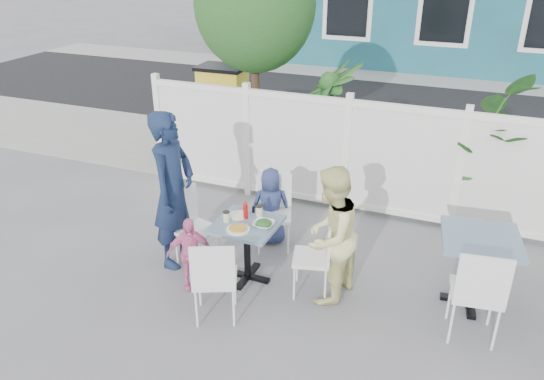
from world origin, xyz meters
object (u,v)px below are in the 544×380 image
(man, at_px, (173,190))
(utility_cabinet, at_px, (224,110))
(woman, at_px, (330,236))
(boy, at_px, (271,206))
(spare_table, at_px, (479,252))
(chair_right, at_px, (319,251))
(chair_near, at_px, (214,275))
(chair_back, at_px, (274,206))
(toddler, at_px, (190,253))
(chair_left, at_px, (191,222))
(main_table, at_px, (247,236))

(man, bearing_deg, utility_cabinet, 15.53)
(woman, height_order, boy, woman)
(spare_table, height_order, chair_right, chair_right)
(woman, bearing_deg, chair_right, -94.52)
(chair_near, xyz_separation_m, woman, (0.92, 0.79, 0.20))
(spare_table, relative_size, man, 0.46)
(spare_table, xyz_separation_m, boy, (-2.41, 0.40, -0.13))
(chair_back, relative_size, boy, 0.93)
(utility_cabinet, xyz_separation_m, spare_table, (4.39, -3.14, -0.09))
(chair_near, bearing_deg, utility_cabinet, 91.71)
(spare_table, distance_m, woman, 1.50)
(spare_table, distance_m, chair_back, 2.37)
(chair_near, height_order, toddler, chair_near)
(chair_left, height_order, toddler, chair_left)
(utility_cabinet, relative_size, woman, 0.96)
(spare_table, distance_m, boy, 2.45)
(chair_near, distance_m, toddler, 0.67)
(man, distance_m, toddler, 0.76)
(chair_left, xyz_separation_m, boy, (0.67, 0.77, -0.05))
(boy, bearing_deg, toddler, 46.62)
(main_table, height_order, chair_back, chair_back)
(chair_right, height_order, toddler, chair_right)
(chair_left, distance_m, chair_back, 1.03)
(chair_back, height_order, chair_near, chair_near)
(chair_right, distance_m, woman, 0.26)
(man, distance_m, woman, 1.85)
(man, relative_size, toddler, 2.18)
(toddler, bearing_deg, main_table, 2.12)
(boy, bearing_deg, chair_left, 25.96)
(utility_cabinet, height_order, chair_back, utility_cabinet)
(chair_left, height_order, chair_near, chair_near)
(chair_left, bearing_deg, woman, 101.60)
(chair_left, bearing_deg, toddler, 40.52)
(woman, bearing_deg, toddler, -63.95)
(utility_cabinet, xyz_separation_m, chair_right, (2.84, -3.55, -0.20))
(chair_near, bearing_deg, main_table, 67.23)
(chair_back, bearing_deg, spare_table, 152.42)
(main_table, xyz_separation_m, woman, (0.92, -0.00, 0.20))
(spare_table, height_order, man, man)
(woman, bearing_deg, man, -79.81)
(utility_cabinet, xyz_separation_m, chair_near, (2.04, -4.38, -0.17))
(boy, bearing_deg, man, 20.10)
(chair_left, height_order, chair_right, chair_left)
(utility_cabinet, bearing_deg, spare_table, -37.17)
(utility_cabinet, distance_m, woman, 4.65)
(utility_cabinet, height_order, man, man)
(chair_right, xyz_separation_m, boy, (-0.86, 0.81, -0.02))
(chair_near, height_order, man, man)
(chair_near, relative_size, woman, 0.62)
(chair_right, height_order, boy, boy)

